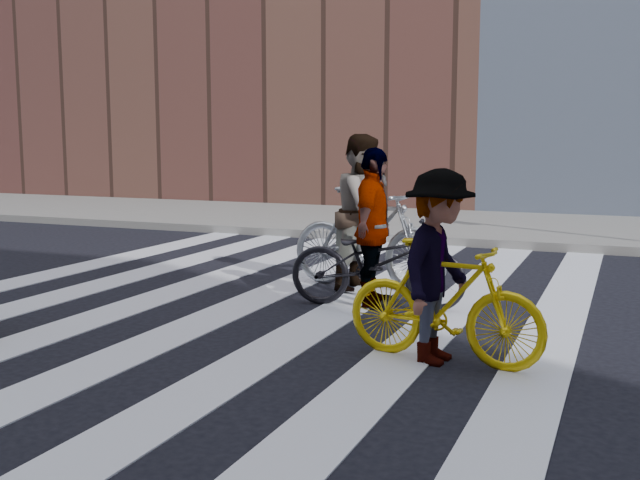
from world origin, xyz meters
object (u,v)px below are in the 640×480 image
Objects in this scene: bike_dark_rear at (377,262)px; rider_rear at (373,228)px; bike_silver_mid at (368,239)px; rider_mid at (364,212)px; rider_right at (438,267)px; bike_yellow_right at (444,302)px.

bike_dark_rear is 0.37m from rider_rear.
rider_mid is at bearing 98.43° from bike_silver_mid.
bike_dark_rear is 1.02× the size of rider_mid.
rider_right is (1.52, -2.65, 0.18)m from bike_silver_mid.
bike_yellow_right is 0.97× the size of rider_rear.
bike_dark_rear is 2.06m from rider_right.
bike_dark_rear is (0.42, -0.93, -0.12)m from bike_silver_mid.
bike_silver_mid is 1.22× the size of bike_yellow_right.
bike_yellow_right is at bearing -153.18° from bike_dark_rear.
bike_silver_mid reaches higher than bike_dark_rear.
rider_rear is (-1.20, 1.73, 0.36)m from bike_yellow_right.
rider_rear is (0.37, -0.93, 0.25)m from bike_silver_mid.
rider_mid reaches higher than rider_right.
rider_rear reaches higher than bike_silver_mid.
rider_mid is at bearing 20.34° from bike_dark_rear.
bike_silver_mid is 1.03m from rider_rear.
bike_yellow_right is at bearing -140.15° from rider_mid.
bike_silver_mid reaches higher than bike_yellow_right.
rider_rear is at bearing 41.25° from rider_right.
bike_silver_mid is 1.19× the size of rider_rear.
rider_mid is 1.02m from rider_rear.
bike_dark_rear is (-1.15, 1.73, -0.00)m from bike_yellow_right.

